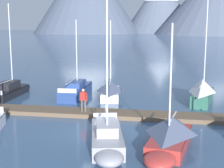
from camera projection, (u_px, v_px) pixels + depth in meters
ground_plane at (100, 134)px, 20.18m from camera, size 700.00×700.00×0.00m
mountain_central_massif at (161, 3)px, 251.67m from camera, size 57.32×57.32×42.16m
dock at (109, 114)px, 24.06m from camera, size 22.04×3.09×0.30m
sailboat_nearest_berth at (11, 90)px, 30.83m from camera, size 1.94×6.41×8.40m
sailboat_mid_dock_port at (77, 89)px, 30.84m from camera, size 1.93×6.92×6.98m
sailboat_mid_dock_starboard at (110, 89)px, 30.16m from camera, size 2.11×6.12×6.90m
sailboat_far_berth at (107, 138)px, 17.82m from camera, size 2.62×6.40×8.31m
sailboat_outer_slip at (169, 135)px, 17.63m from camera, size 3.00×6.21×6.62m
sailboat_end_of_dock at (203, 91)px, 28.11m from camera, size 2.82×6.35×8.52m
person_on_dock at (83, 99)px, 23.97m from camera, size 0.59×0.27×1.69m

